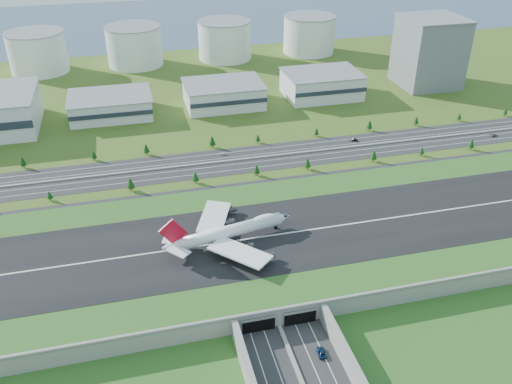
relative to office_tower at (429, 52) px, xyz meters
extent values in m
plane|color=#40591C|center=(-200.00, -195.00, -27.50)|extent=(1200.00, 1200.00, 0.00)
cube|color=gray|center=(-200.00, -195.00, -23.50)|extent=(520.00, 100.00, 8.00)
cube|color=#315D1F|center=(-200.00, -195.00, -19.42)|extent=(520.00, 100.00, 0.16)
cube|color=black|center=(-200.00, -195.00, -19.28)|extent=(520.00, 58.00, 0.12)
cube|color=silver|center=(-200.00, -195.00, -19.20)|extent=(520.00, 0.90, 0.02)
cube|color=gray|center=(-200.00, -244.40, -18.90)|extent=(520.00, 1.20, 1.20)
cube|color=black|center=(-208.50, -245.20, -24.30)|extent=(13.00, 1.20, 6.00)
cube|color=black|center=(-191.50, -245.20, -24.30)|extent=(13.00, 1.20, 6.00)
cube|color=#28282B|center=(-200.00, -100.00, -27.44)|extent=(560.00, 36.00, 0.12)
cylinder|color=#3D2819|center=(-295.41, -122.00, -26.49)|extent=(0.50, 0.50, 2.02)
cone|color=black|center=(-295.41, -122.00, -23.91)|extent=(3.14, 3.14, 4.03)
cylinder|color=#3D2819|center=(-251.66, -122.00, -26.09)|extent=(0.50, 0.50, 2.82)
cone|color=black|center=(-251.66, -122.00, -22.49)|extent=(4.38, 4.38, 5.63)
cylinder|color=#3D2819|center=(-214.81, -122.00, -26.27)|extent=(0.50, 0.50, 2.45)
cone|color=black|center=(-214.81, -122.00, -23.14)|extent=(3.81, 3.81, 4.90)
cylinder|color=#3D2819|center=(-178.28, -122.00, -26.27)|extent=(0.50, 0.50, 2.46)
cone|color=black|center=(-178.28, -122.00, -23.12)|extent=(3.83, 3.83, 4.93)
cylinder|color=#3D2819|center=(-146.45, -122.00, -26.22)|extent=(0.50, 0.50, 2.57)
cone|color=black|center=(-146.45, -122.00, -22.94)|extent=(3.99, 3.99, 5.13)
cylinder|color=#3D2819|center=(-103.07, -122.00, -26.19)|extent=(0.50, 0.50, 2.63)
cone|color=black|center=(-103.07, -122.00, -22.83)|extent=(4.09, 4.09, 5.26)
cylinder|color=#3D2819|center=(-69.95, -122.00, -26.48)|extent=(0.50, 0.50, 2.05)
cone|color=black|center=(-69.95, -122.00, -23.86)|extent=(3.19, 3.19, 4.10)
cylinder|color=#3D2819|center=(-34.49, -122.00, -26.22)|extent=(0.50, 0.50, 2.57)
cone|color=black|center=(-34.49, -122.00, -22.93)|extent=(3.99, 3.99, 5.14)
cylinder|color=#3D2819|center=(-313.98, -78.00, -26.22)|extent=(0.50, 0.50, 2.56)
cone|color=black|center=(-313.98, -78.00, -22.95)|extent=(3.99, 3.99, 5.12)
cylinder|color=#3D2819|center=(-272.20, -78.00, -26.38)|extent=(0.50, 0.50, 2.25)
cone|color=black|center=(-272.20, -78.00, -23.50)|extent=(3.50, 3.50, 4.50)
cylinder|color=#3D2819|center=(-239.73, -78.00, -26.21)|extent=(0.50, 0.50, 2.58)
cone|color=black|center=(-239.73, -78.00, -22.91)|extent=(4.02, 4.02, 5.17)
cylinder|color=#3D2819|center=(-197.12, -78.00, -26.09)|extent=(0.50, 0.50, 2.83)
cone|color=black|center=(-197.12, -78.00, -22.47)|extent=(4.40, 4.40, 5.65)
cylinder|color=#3D2819|center=(-166.36, -78.00, -26.47)|extent=(0.50, 0.50, 2.06)
cone|color=black|center=(-166.36, -78.00, -23.84)|extent=(3.21, 3.21, 4.12)
cylinder|color=#3D2819|center=(-125.04, -78.00, -26.43)|extent=(0.50, 0.50, 2.13)
cone|color=black|center=(-125.04, -78.00, -23.71)|extent=(3.32, 3.32, 4.27)
cylinder|color=#3D2819|center=(-86.01, -78.00, -26.16)|extent=(0.50, 0.50, 2.68)
cone|color=black|center=(-86.01, -78.00, -22.74)|extent=(4.16, 4.16, 5.35)
cylinder|color=#3D2819|center=(-50.06, -78.00, -26.32)|extent=(0.50, 0.50, 2.36)
cone|color=black|center=(-50.06, -78.00, -23.31)|extent=(3.67, 3.67, 4.72)
cylinder|color=#3D2819|center=(-15.65, -78.00, -26.47)|extent=(0.50, 0.50, 2.07)
cone|color=black|center=(-15.65, -78.00, -23.82)|extent=(3.22, 3.22, 4.14)
cylinder|color=#3D2819|center=(22.64, -78.00, -26.44)|extent=(0.50, 0.50, 2.11)
cone|color=black|center=(22.64, -78.00, -23.75)|extent=(3.28, 3.28, 4.22)
cube|color=silver|center=(-260.00, -5.00, -20.00)|extent=(58.00, 42.00, 15.00)
cube|color=silver|center=(-175.00, -5.00, -19.00)|extent=(58.00, 42.00, 17.00)
cube|color=silver|center=(-95.00, -5.00, -18.00)|extent=(58.00, 42.00, 19.00)
cube|color=slate|center=(0.00, 0.00, 0.00)|extent=(46.00, 46.00, 55.00)
cylinder|color=white|center=(-320.00, 115.00, -10.00)|extent=(50.00, 50.00, 35.00)
cylinder|color=white|center=(-235.00, 115.00, -10.00)|extent=(50.00, 50.00, 35.00)
cylinder|color=white|center=(-150.00, 115.00, -10.00)|extent=(50.00, 50.00, 35.00)
cylinder|color=white|center=(-65.00, 115.00, -10.00)|extent=(50.00, 50.00, 35.00)
cube|color=#3B5372|center=(-200.00, 285.00, -27.47)|extent=(1200.00, 260.00, 0.06)
cylinder|color=white|center=(-209.23, -194.43, -13.90)|extent=(51.50, 15.59, 5.87)
cone|color=white|center=(-182.25, -189.17, -13.90)|extent=(8.32, 7.16, 5.87)
cone|color=white|center=(-236.22, -199.70, -13.54)|extent=(10.12, 7.51, 5.87)
ellipsoid|color=white|center=(-192.10, -191.09, -11.79)|extent=(13.15, 6.88, 3.61)
cube|color=white|center=(-208.05, -210.08, -14.82)|extent=(27.49, 28.24, 1.45)
cube|color=white|center=(-214.02, -179.49, -14.82)|extent=(20.98, 29.95, 1.45)
cylinder|color=#38383D|center=(-202.83, -204.39, -16.84)|extent=(5.20, 3.61, 2.75)
cylinder|color=#38383D|center=(-195.66, -213.26, -16.84)|extent=(5.20, 3.61, 2.75)
cylinder|color=#38383D|center=(-207.05, -182.80, -16.84)|extent=(5.20, 3.61, 2.75)
cylinder|color=#38383D|center=(-203.74, -171.88, -16.84)|extent=(5.20, 3.61, 2.75)
cube|color=white|center=(-234.18, -205.37, -12.80)|extent=(10.77, 11.21, 0.55)
cube|color=white|center=(-236.46, -193.68, -12.80)|extent=(8.48, 11.32, 0.55)
cube|color=red|center=(-235.32, -199.52, -6.57)|extent=(12.98, 3.31, 13.74)
cylinder|color=black|center=(-185.99, -189.90, -18.72)|extent=(1.74, 0.64, 1.74)
cylinder|color=black|center=(-212.27, -198.01, -18.72)|extent=(1.74, 0.64, 1.74)
cylinder|color=black|center=(-213.39, -192.26, -18.72)|extent=(1.74, 0.64, 1.74)
cylinder|color=black|center=(-217.66, -199.07, -18.72)|extent=(1.74, 0.64, 1.74)
cylinder|color=black|center=(-218.79, -193.31, -18.72)|extent=(1.74, 0.64, 1.74)
imported|color=#0E2346|center=(-188.68, -262.71, -26.52)|extent=(3.34, 6.38, 1.71)
imported|color=black|center=(-103.01, -91.27, -26.56)|extent=(5.28, 3.31, 1.64)
imported|color=#9E9EA2|center=(-7.19, -106.86, -26.59)|extent=(6.21, 4.15, 1.58)
imported|color=white|center=(-192.87, -89.96, -26.71)|extent=(5.00, 3.25, 1.35)
camera|label=1|loc=(-247.49, -396.15, 128.39)|focal=38.00mm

